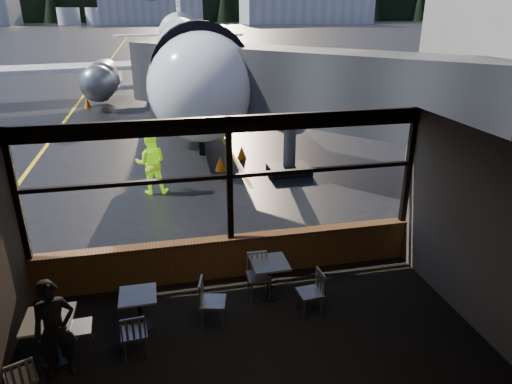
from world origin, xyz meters
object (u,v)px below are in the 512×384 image
object	(u,v)px
jet_bridge	(311,112)
cone_extra	(242,152)
cone_nose	(220,163)
ground_crew	(151,163)
chair_near_n	(259,277)
chair_left_s	(21,378)
chair_mid_w	(78,328)
passenger	(55,330)
cafe_table_near	(269,279)
cafe_table_mid	(140,311)
chair_near_e	(310,293)
chair_near_w	(213,302)
cone_wing	(87,103)
airliner	(184,10)
chair_mid_s	(134,333)
cafe_table_left	(53,339)

from	to	relation	value
jet_bridge	cone_extra	distance (m)	3.85
cone_nose	ground_crew	bearing A→B (deg)	-145.73
chair_near_n	chair_left_s	size ratio (longest dim) A/B	1.09
chair_mid_w	passenger	xyz separation A→B (m)	(-0.21, -0.48, 0.38)
cafe_table_near	cafe_table_mid	world-z (taller)	cafe_table_near
chair_near_e	cone_extra	bearing A→B (deg)	-6.88
chair_left_s	passenger	world-z (taller)	passenger
chair_near_e	cone_extra	xyz separation A→B (m)	(0.57, 9.85, -0.20)
chair_mid_w	passenger	size ratio (longest dim) A/B	0.56
ground_crew	cone_extra	bearing A→B (deg)	-135.96
chair_near_w	cafe_table_near	bearing A→B (deg)	131.39
ground_crew	cone_wing	xyz separation A→B (m)	(-3.64, 14.50, -0.69)
jet_bridge	cafe_table_mid	bearing A→B (deg)	-128.66
jet_bridge	cafe_table_mid	xyz separation A→B (m)	(-5.50, -6.88, -1.94)
airliner	passenger	bearing A→B (deg)	-97.37
chair_near_w	chair_near_n	size ratio (longest dim) A/B	1.01
cafe_table_mid	chair_mid_s	world-z (taller)	chair_mid_s
cone_extra	chair_near_e	bearing A→B (deg)	-93.33
cafe_table_left	chair_left_s	distance (m)	0.86
chair_mid_s	cone_extra	xyz separation A→B (m)	(3.76, 10.29, -0.19)
chair_mid_w	passenger	world-z (taller)	passenger
chair_near_e	chair_near_n	bearing A→B (deg)	44.82
chair_mid_s	cone_nose	bearing A→B (deg)	68.92
jet_bridge	passenger	distance (m)	10.37
cafe_table_left	passenger	size ratio (longest dim) A/B	0.49
chair_near_w	cafe_table_left	bearing A→B (deg)	-69.33
cone_nose	cone_extra	distance (m)	1.62
airliner	cafe_table_near	world-z (taller)	airliner
chair_mid_w	chair_near_e	bearing A→B (deg)	88.79
jet_bridge	chair_near_e	size ratio (longest dim) A/B	11.68
jet_bridge	cafe_table_mid	distance (m)	9.02
chair_left_s	cone_wing	size ratio (longest dim) A/B	1.53
cafe_table_near	cone_nose	distance (m)	7.87
cafe_table_left	cone_wing	bearing A→B (deg)	95.21
chair_near_n	passenger	world-z (taller)	passenger
chair_mid_s	cone_extra	world-z (taller)	chair_mid_s
airliner	chair_near_w	distance (m)	23.01
chair_mid_s	ground_crew	xyz separation A→B (m)	(0.36, 7.40, 0.53)
cafe_table_mid	chair_near_w	bearing A→B (deg)	-8.29
chair_near_n	cone_nose	bearing A→B (deg)	-90.95
passenger	jet_bridge	bearing A→B (deg)	29.03
chair_mid_s	cone_nose	xyz separation A→B (m)	(2.74, 9.03, -0.17)
chair_near_w	cone_extra	bearing A→B (deg)	179.36
cafe_table_near	ground_crew	world-z (taller)	ground_crew
chair_near_w	chair_mid_s	xyz separation A→B (m)	(-1.37, -0.51, -0.04)
cafe_table_mid	passenger	bearing A→B (deg)	-142.77
cafe_table_left	chair_mid_s	size ratio (longest dim) A/B	0.95
chair_mid_w	ground_crew	world-z (taller)	ground_crew
airliner	chair_near_e	size ratio (longest dim) A/B	38.88
airliner	jet_bridge	distance (m)	15.93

